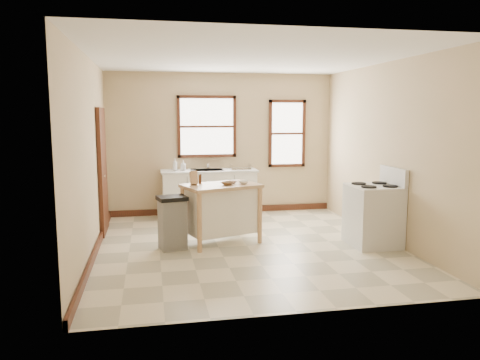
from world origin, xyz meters
name	(u,v)px	position (x,y,z in m)	size (l,w,h in m)	color
floor	(247,246)	(0.00, 0.00, 0.00)	(5.00, 5.00, 0.00)	#ADA689
ceiling	(247,58)	(0.00, 0.00, 2.80)	(5.00, 5.00, 0.00)	white
wall_back	(222,144)	(0.00, 2.50, 1.40)	(4.50, 0.04, 2.80)	tan
wall_left	(90,157)	(-2.25, 0.00, 1.40)	(0.04, 5.00, 2.80)	tan
wall_right	(387,152)	(2.25, 0.00, 1.40)	(0.04, 5.00, 2.80)	tan
window_main	(207,127)	(-0.30, 2.48, 1.75)	(1.17, 0.06, 1.22)	#3B1E10
window_side	(287,134)	(1.35, 2.48, 1.60)	(0.77, 0.06, 1.37)	#3B1E10
door_left	(103,171)	(-2.21, 1.30, 1.05)	(0.06, 0.90, 2.10)	#3B1E10
baseboard_back	(222,210)	(0.00, 2.47, 0.06)	(4.50, 0.04, 0.12)	#3B1E10
baseboard_left	(96,250)	(-2.22, 0.00, 0.06)	(0.04, 5.00, 0.12)	#3B1E10
sink_counter	(209,193)	(-0.30, 2.20, 0.46)	(1.86, 0.62, 0.92)	white
faucet	(208,163)	(-0.30, 2.38, 1.03)	(0.03, 0.03, 0.22)	silver
soap_bottle_a	(175,165)	(-0.96, 2.16, 1.04)	(0.09, 0.09, 0.24)	#B2B2B2
soap_bottle_b	(183,165)	(-0.80, 2.20, 1.02)	(0.09, 0.09, 0.19)	#B2B2B2
dish_rack	(240,167)	(0.31, 2.13, 0.97)	(0.40, 0.30, 0.10)	silver
kitchen_island	(221,214)	(-0.36, 0.26, 0.46)	(1.13, 0.72, 0.92)	tan
knife_block	(194,178)	(-0.77, 0.28, 1.02)	(0.10, 0.10, 0.20)	tan
pepper_grinder	(200,179)	(-0.67, 0.39, 1.00)	(0.04, 0.04, 0.15)	#3C2110
bowl_a	(227,183)	(-0.27, 0.18, 0.94)	(0.18, 0.18, 0.05)	brown
bowl_b	(232,182)	(-0.18, 0.33, 0.94)	(0.15, 0.15, 0.04)	brown
bowl_c	(244,182)	(0.00, 0.24, 0.95)	(0.15, 0.15, 0.05)	white
trash_bin	(172,223)	(-1.12, 0.05, 0.40)	(0.41, 0.34, 0.80)	slate
gas_stove	(373,207)	(1.90, -0.31, 0.60)	(0.74, 0.76, 1.20)	silver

